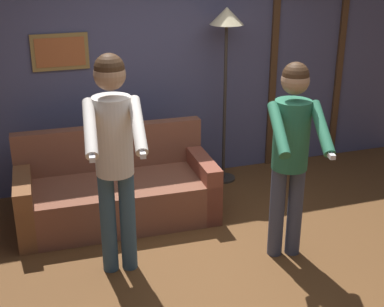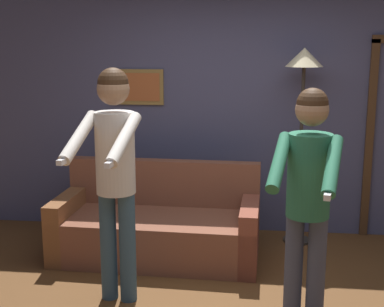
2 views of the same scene
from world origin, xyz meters
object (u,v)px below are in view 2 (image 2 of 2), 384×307
at_px(couch, 158,228).
at_px(torchiere_lamp, 303,78).
at_px(person_standing_left, 114,162).
at_px(person_standing_right, 308,187).

relative_size(couch, torchiere_lamp, 0.98).
distance_m(couch, torchiere_lamp, 2.01).
bearing_deg(torchiere_lamp, person_standing_left, -136.10).
height_order(couch, person_standing_right, person_standing_right).
bearing_deg(person_standing_right, person_standing_left, 171.02).
bearing_deg(person_standing_left, torchiere_lamp, 43.90).
bearing_deg(person_standing_right, torchiere_lamp, 86.98).
bearing_deg(torchiere_lamp, couch, -158.47).
height_order(couch, torchiere_lamp, torchiere_lamp).
distance_m(couch, person_standing_right, 1.87).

